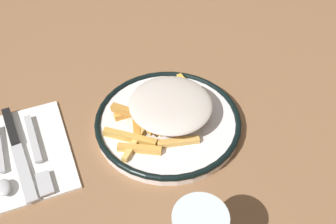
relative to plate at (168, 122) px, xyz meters
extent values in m
plane|color=#8C6342|center=(0.00, 0.00, -0.01)|extent=(2.60, 2.60, 0.00)
cylinder|color=white|center=(0.00, 0.00, 0.00)|extent=(0.25, 0.25, 0.02)
torus|color=black|center=(0.00, 0.00, 0.00)|extent=(0.26, 0.26, 0.01)
cube|color=#F4BF5F|center=(0.07, 0.03, 0.01)|extent=(0.06, 0.07, 0.01)
cube|color=#EBB645|center=(-0.06, -0.06, 0.01)|extent=(0.03, 0.08, 0.01)
cube|color=gold|center=(0.05, -0.03, 0.01)|extent=(0.07, 0.02, 0.01)
cube|color=gold|center=(0.07, 0.02, 0.01)|extent=(0.08, 0.06, 0.01)
cube|color=#EAB561|center=(0.02, 0.02, 0.01)|extent=(0.06, 0.07, 0.01)
cube|color=#C88937|center=(0.00, -0.01, 0.01)|extent=(0.05, 0.06, 0.01)
cube|color=#E4AE56|center=(0.00, 0.06, 0.01)|extent=(0.07, 0.02, 0.01)
cube|color=#CC9148|center=(-0.01, -0.02, 0.02)|extent=(0.01, 0.08, 0.01)
cube|color=#EFB05F|center=(0.00, 0.00, 0.01)|extent=(0.06, 0.07, 0.01)
cube|color=gold|center=(0.02, 0.02, 0.02)|extent=(0.06, 0.04, 0.01)
cube|color=gold|center=(0.07, 0.05, 0.01)|extent=(0.07, 0.04, 0.01)
cube|color=#C78636|center=(0.05, -0.01, 0.02)|extent=(0.08, 0.07, 0.01)
cube|color=#DDB951|center=(0.02, -0.03, 0.01)|extent=(0.02, 0.09, 0.01)
cube|color=gold|center=(0.06, -0.01, 0.01)|extent=(0.03, 0.08, 0.01)
cube|color=gold|center=(-0.03, -0.02, 0.01)|extent=(0.07, 0.03, 0.01)
ellipsoid|color=beige|center=(-0.01, -0.01, 0.04)|extent=(0.18, 0.18, 0.02)
cube|color=#386D28|center=(0.04, -0.01, 0.04)|extent=(0.00, 0.00, 0.00)
cube|color=#246C28|center=(0.00, 0.00, 0.04)|extent=(0.00, 0.00, 0.00)
cube|color=#21651D|center=(0.00, -0.02, 0.04)|extent=(0.00, 0.00, 0.00)
cube|color=#38601B|center=(-0.03, 0.03, 0.04)|extent=(0.00, 0.00, 0.00)
cube|color=#2E611C|center=(-0.02, 0.02, 0.04)|extent=(0.00, 0.00, 0.00)
cube|color=#2D6830|center=(-0.01, -0.02, 0.04)|extent=(0.00, 0.00, 0.00)
cube|color=#31661D|center=(0.00, 0.00, 0.04)|extent=(0.00, 0.00, 0.00)
cube|color=white|center=(0.26, -0.01, -0.01)|extent=(0.18, 0.22, 0.01)
cube|color=silver|center=(0.23, -0.03, 0.00)|extent=(0.02, 0.11, 0.01)
cube|color=silver|center=(0.22, 0.07, 0.00)|extent=(0.03, 0.05, 0.00)
cube|color=black|center=(0.26, -0.07, 0.00)|extent=(0.03, 0.09, 0.01)
cube|color=silver|center=(0.25, 0.03, 0.00)|extent=(0.04, 0.12, 0.00)
ellipsoid|color=silver|center=(0.28, 0.06, 0.00)|extent=(0.02, 0.03, 0.01)
camera|label=1|loc=(0.15, 0.46, 0.52)|focal=42.73mm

